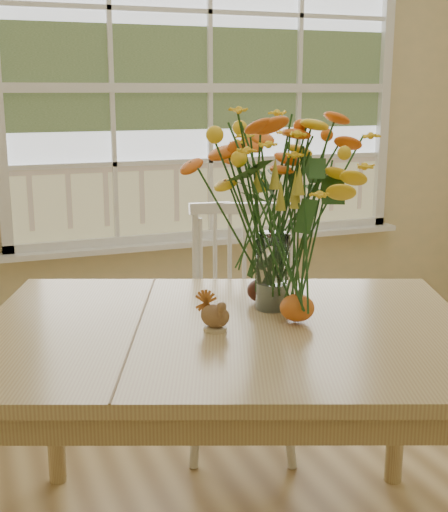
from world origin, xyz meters
name	(u,v)px	position (x,y,z in m)	size (l,w,h in m)	color
wall_back	(208,124)	(0.00, 2.25, 1.35)	(4.00, 0.02, 2.70)	beige
window	(210,91)	(0.00, 2.21, 1.53)	(2.42, 0.12, 1.74)	silver
dining_table	(226,354)	(-0.59, 0.43, 0.73)	(1.82, 1.57, 0.82)	tan
windsor_chair	(243,316)	(-0.22, 1.18, 0.58)	(0.62, 0.61, 1.03)	white
flower_vase	(274,196)	(-0.38, 0.54, 1.20)	(0.53, 0.53, 0.64)	white
pumpkin	(297,309)	(-0.37, 0.38, 0.87)	(0.11, 0.11, 0.09)	#D24E18
turkey_figurine	(215,316)	(-0.63, 0.40, 0.87)	(0.11, 0.11, 0.11)	#CCB78C
dark_gourd	(260,292)	(-0.39, 0.62, 0.86)	(0.13, 0.09, 0.08)	#38160F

